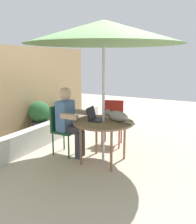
{
  "coord_description": "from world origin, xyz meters",
  "views": [
    {
      "loc": [
        -3.53,
        -1.74,
        1.73
      ],
      "look_at": [
        0.0,
        0.1,
        0.86
      ],
      "focal_mm": 39.31,
      "sensor_mm": 36.0,
      "label": 1
    }
  ],
  "objects": [
    {
      "name": "patio_umbrella",
      "position": [
        0.0,
        0.0,
        2.13
      ],
      "size": [
        2.45,
        2.45,
        2.31
      ],
      "color": "#B7B7BC",
      "rests_on": "ground"
    },
    {
      "name": "patio_table",
      "position": [
        0.0,
        0.0,
        0.65
      ],
      "size": [
        1.0,
        1.0,
        0.71
      ],
      "color": "brown",
      "rests_on": "ground"
    },
    {
      "name": "ground_plane",
      "position": [
        0.0,
        0.0,
        0.0
      ],
      "size": [
        14.0,
        14.0,
        0.0
      ],
      "primitive_type": "plane",
      "color": "#BCAD93"
    },
    {
      "name": "potted_plant_by_chair",
      "position": [
        1.5,
        1.93,
        0.36
      ],
      "size": [
        0.45,
        0.45,
        0.64
      ],
      "color": "#33383D",
      "rests_on": "ground"
    },
    {
      "name": "chair_empty",
      "position": [
        0.9,
        0.23,
        0.53
      ],
      "size": [
        0.49,
        0.49,
        0.9
      ],
      "color": "maroon",
      "rests_on": "ground"
    },
    {
      "name": "laptop",
      "position": [
        0.03,
        0.19,
        0.77
      ],
      "size": [
        0.32,
        0.28,
        0.21
      ],
      "color": "black",
      "rests_on": "patio_table"
    },
    {
      "name": "planter_wall_low",
      "position": [
        0.0,
        1.48,
        0.21
      ],
      "size": [
        4.94,
        0.2,
        0.42
      ],
      "primitive_type": "cube",
      "color": "beige",
      "rests_on": "ground"
    },
    {
      "name": "potted_plant_near_fence",
      "position": [
        0.57,
        1.86,
        0.45
      ],
      "size": [
        0.48,
        0.48,
        0.81
      ],
      "color": "#33383D",
      "rests_on": "ground"
    },
    {
      "name": "cat",
      "position": [
        0.13,
        -0.18,
        0.79
      ],
      "size": [
        0.31,
        0.62,
        0.17
      ],
      "color": "gray",
      "rests_on": "patio_table"
    },
    {
      "name": "fence_back",
      "position": [
        0.0,
        2.13,
        1.0
      ],
      "size": [
        5.49,
        0.08,
        1.99
      ],
      "primitive_type": "cube",
      "color": "tan",
      "rests_on": "ground"
    },
    {
      "name": "person_seated",
      "position": [
        0.0,
        0.69,
        0.7
      ],
      "size": [
        0.48,
        0.48,
        1.24
      ],
      "color": "#4C72A5",
      "rests_on": "ground"
    },
    {
      "name": "chair_occupied",
      "position": [
        0.0,
        0.85,
        0.53
      ],
      "size": [
        0.4,
        0.4,
        0.9
      ],
      "color": "#194C2D",
      "rests_on": "ground"
    }
  ]
}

